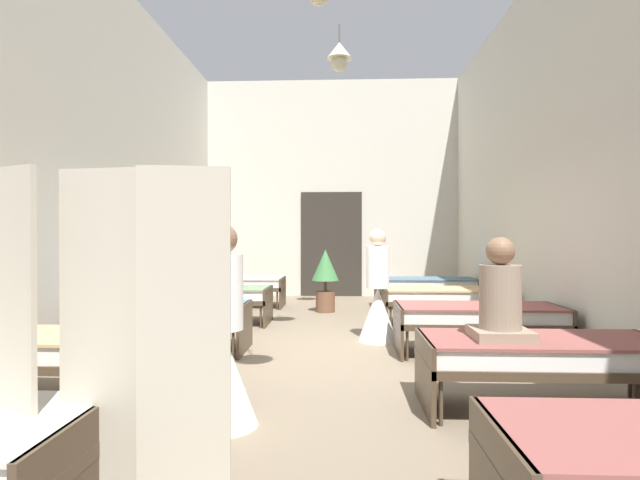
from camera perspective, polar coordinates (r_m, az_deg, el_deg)
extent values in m
cube|color=#7A6B56|center=(6.11, 0.10, -13.11)|extent=(6.38, 11.95, 0.10)
cube|color=beige|center=(11.76, 1.31, 5.88)|extent=(6.18, 0.20, 5.00)
cube|color=beige|center=(6.85, -26.15, 9.78)|extent=(0.20, 11.35, 5.00)
cube|color=beige|center=(6.63, 27.35, 10.10)|extent=(0.20, 11.35, 5.00)
cube|color=#2D2823|center=(11.59, 1.30, -0.46)|extent=(1.40, 0.06, 2.40)
cylinder|color=brown|center=(9.26, 2.21, 22.44)|extent=(0.02, 0.02, 0.30)
cone|color=beige|center=(9.15, 2.21, 20.70)|extent=(0.44, 0.44, 0.28)
sphere|color=beige|center=(9.07, 2.21, 19.40)|extent=(0.28, 0.28, 0.28)
cylinder|color=#473828|center=(3.03, -23.56, -23.13)|extent=(0.03, 0.03, 0.34)
cylinder|color=#473828|center=(5.43, -31.42, -12.49)|extent=(0.03, 0.03, 0.34)
cylinder|color=#473828|center=(4.05, -15.86, -16.93)|extent=(0.03, 0.03, 0.34)
cylinder|color=#473828|center=(4.72, -13.01, -14.43)|extent=(0.03, 0.03, 0.34)
cube|color=#473828|center=(4.65, -24.86, -12.07)|extent=(1.90, 0.84, 0.07)
cube|color=#473828|center=(4.34, -13.54, -14.17)|extent=(0.04, 0.84, 0.57)
cube|color=white|center=(4.63, -24.87, -10.80)|extent=(1.82, 0.78, 0.14)
cube|color=tan|center=(4.62, -24.87, -9.80)|extent=(1.86, 0.82, 0.02)
cylinder|color=#473828|center=(3.93, 13.56, -17.49)|extent=(0.03, 0.03, 0.34)
cylinder|color=#473828|center=(4.61, 11.79, -14.78)|extent=(0.03, 0.03, 0.34)
cylinder|color=#473828|center=(5.17, 31.72, -13.15)|extent=(0.03, 0.03, 0.34)
cube|color=#473828|center=(4.45, 23.99, -12.66)|extent=(1.90, 0.84, 0.07)
cube|color=#473828|center=(4.23, 11.77, -14.55)|extent=(0.04, 0.84, 0.57)
cube|color=white|center=(4.42, 24.00, -11.33)|extent=(1.82, 0.78, 0.14)
cube|color=#8C4C47|center=(4.41, 24.00, -10.29)|extent=(1.86, 0.82, 0.02)
cylinder|color=#473828|center=(6.43, -25.43, -10.46)|extent=(0.03, 0.03, 0.34)
cylinder|color=#473828|center=(7.06, -22.65, -9.47)|extent=(0.03, 0.03, 0.34)
cylinder|color=#473828|center=(5.83, -9.83, -11.55)|extent=(0.03, 0.03, 0.34)
cylinder|color=#473828|center=(6.52, -8.45, -10.26)|extent=(0.03, 0.03, 0.34)
cube|color=#473828|center=(6.37, -16.88, -8.66)|extent=(1.90, 0.84, 0.07)
cube|color=#473828|center=(6.75, -24.44, -8.93)|extent=(0.04, 0.84, 0.57)
cube|color=#473828|center=(6.14, -8.54, -9.82)|extent=(0.04, 0.84, 0.57)
cube|color=white|center=(6.35, -16.88, -7.73)|extent=(1.82, 0.78, 0.14)
cube|color=slate|center=(6.34, -16.88, -6.99)|extent=(1.86, 0.82, 0.02)
cylinder|color=#473828|center=(5.75, 9.86, -11.73)|extent=(0.03, 0.03, 0.34)
cylinder|color=#473828|center=(6.45, 9.04, -10.39)|extent=(0.03, 0.03, 0.34)
cylinder|color=#473828|center=(6.21, 26.31, -10.85)|extent=(0.03, 0.03, 0.34)
cylinder|color=#473828|center=(6.86, 23.85, -9.76)|extent=(0.03, 0.03, 0.34)
cube|color=#473828|center=(6.22, 17.51, -8.88)|extent=(1.90, 0.84, 0.07)
cube|color=#473828|center=(6.07, 8.86, -9.95)|extent=(0.04, 0.84, 0.57)
cube|color=#473828|center=(6.53, 25.51, -9.23)|extent=(0.04, 0.84, 0.57)
cube|color=white|center=(6.21, 17.51, -7.92)|extent=(1.82, 0.78, 0.14)
cube|color=#8C4C47|center=(6.19, 17.51, -7.17)|extent=(1.86, 0.82, 0.02)
cylinder|color=#473828|center=(8.13, -19.07, -8.15)|extent=(0.03, 0.03, 0.34)
cylinder|color=#473828|center=(8.80, -17.32, -7.50)|extent=(0.03, 0.03, 0.34)
cylinder|color=#473828|center=(7.67, -6.75, -8.65)|extent=(0.03, 0.03, 0.34)
cylinder|color=#473828|center=(8.37, -5.94, -7.88)|extent=(0.03, 0.03, 0.34)
cube|color=#473828|center=(8.17, -12.41, -6.65)|extent=(1.90, 0.84, 0.07)
cube|color=#473828|center=(8.47, -18.54, -7.01)|extent=(0.04, 0.84, 0.57)
cube|color=#473828|center=(7.99, -5.90, -7.43)|extent=(0.04, 0.84, 0.57)
cube|color=white|center=(8.16, -12.41, -5.91)|extent=(1.82, 0.78, 0.14)
cube|color=slate|center=(8.15, -12.41, -5.34)|extent=(1.86, 0.82, 0.02)
cylinder|color=#473828|center=(7.60, 8.02, -8.73)|extent=(0.03, 0.03, 0.34)
cylinder|color=#473828|center=(8.31, 7.55, -7.94)|extent=(0.03, 0.03, 0.34)
cylinder|color=#473828|center=(7.96, 20.73, -8.34)|extent=(0.03, 0.03, 0.34)
cylinder|color=#473828|center=(8.64, 19.23, -7.65)|extent=(0.03, 0.03, 0.34)
cube|color=#473828|center=(8.05, 13.99, -6.75)|extent=(1.90, 0.84, 0.07)
cube|color=#473828|center=(7.93, 7.34, -7.49)|extent=(0.04, 0.84, 0.57)
cube|color=#473828|center=(8.30, 20.35, -7.16)|extent=(0.04, 0.84, 0.57)
cube|color=white|center=(8.04, 13.99, -6.01)|extent=(1.82, 0.78, 0.14)
cube|color=tan|center=(8.03, 14.00, -5.43)|extent=(1.86, 0.82, 0.02)
cylinder|color=#473828|center=(9.90, -14.98, -6.60)|extent=(0.03, 0.03, 0.34)
cylinder|color=#473828|center=(10.59, -13.80, -6.15)|extent=(0.03, 0.03, 0.34)
cylinder|color=#473828|center=(9.53, -4.88, -6.87)|extent=(0.03, 0.03, 0.34)
cylinder|color=#473828|center=(10.24, -4.36, -6.36)|extent=(0.03, 0.03, 0.34)
cube|color=#473828|center=(10.00, -9.58, -5.34)|extent=(1.90, 0.84, 0.07)
cube|color=#473828|center=(10.25, -14.70, -5.71)|extent=(0.04, 0.84, 0.57)
cube|color=#473828|center=(9.86, -4.26, -5.94)|extent=(0.04, 0.84, 0.57)
cube|color=white|center=(9.99, -9.58, -4.74)|extent=(1.82, 0.78, 0.14)
cube|color=beige|center=(9.99, -9.58, -4.27)|extent=(1.86, 0.82, 0.02)
cylinder|color=#473828|center=(9.48, 6.92, -6.91)|extent=(0.03, 0.03, 0.34)
cylinder|color=#473828|center=(10.19, 6.61, -6.39)|extent=(0.03, 0.03, 0.34)
cylinder|color=#473828|center=(9.76, 17.23, -6.71)|extent=(0.03, 0.03, 0.34)
cylinder|color=#473828|center=(10.46, 16.22, -6.23)|extent=(0.03, 0.03, 0.34)
cube|color=#473828|center=(9.91, 11.81, -5.40)|extent=(1.90, 0.84, 0.07)
cube|color=#473828|center=(9.81, 6.41, -5.97)|extent=(0.04, 0.84, 0.57)
cube|color=#473828|center=(10.11, 17.04, -5.80)|extent=(0.04, 0.84, 0.57)
cube|color=white|center=(9.90, 11.81, -4.80)|extent=(1.82, 0.78, 0.14)
cube|color=slate|center=(9.89, 11.81, -4.32)|extent=(1.86, 0.82, 0.02)
cone|color=white|center=(3.85, -11.00, -15.09)|extent=(0.52, 0.52, 0.70)
cylinder|color=white|center=(3.73, -11.02, -5.79)|extent=(0.30, 0.30, 0.55)
sphere|color=#846047|center=(3.71, -11.02, 0.13)|extent=(0.22, 0.22, 0.22)
cone|color=white|center=(3.71, -11.03, 1.32)|extent=(0.18, 0.18, 0.10)
cone|color=white|center=(6.72, 6.57, -8.39)|extent=(0.52, 0.52, 0.70)
cylinder|color=white|center=(6.65, 6.57, -3.06)|extent=(0.30, 0.30, 0.55)
sphere|color=beige|center=(6.64, 6.58, 0.26)|extent=(0.22, 0.22, 0.22)
cone|color=white|center=(6.64, 6.58, 0.92)|extent=(0.18, 0.18, 0.10)
cylinder|color=gray|center=(4.20, 19.78, -6.64)|extent=(0.32, 0.32, 0.58)
cube|color=gray|center=(4.24, 19.77, -9.99)|extent=(0.44, 0.44, 0.08)
sphere|color=#846047|center=(4.17, 19.80, -1.17)|extent=(0.22, 0.22, 0.22)
cylinder|color=brown|center=(9.21, 0.61, -7.01)|extent=(0.35, 0.35, 0.38)
cylinder|color=brown|center=(9.17, 0.61, -5.23)|extent=(0.06, 0.06, 0.20)
cone|color=#3D7A42|center=(9.15, 0.61, -2.84)|extent=(0.49, 0.49, 0.56)
cube|color=#BCB29E|center=(2.80, -32.03, -10.50)|extent=(0.39, 0.21, 1.70)
cube|color=#BCB29E|center=(2.65, -23.62, -11.13)|extent=(0.42, 0.09, 1.70)
cube|color=#BCB29E|center=(2.44, -15.16, -12.11)|extent=(0.42, 0.10, 1.70)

